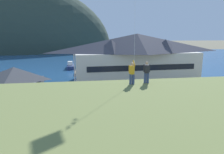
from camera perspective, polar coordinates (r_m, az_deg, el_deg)
The scene contains 20 objects.
ground_plane at distance 23.01m, azimuth -0.04°, elevation -12.72°, with size 600.00×600.00×0.00m, color #66604C.
parking_lot_pad at distance 27.57m, azimuth -1.56°, elevation -8.29°, with size 40.00×20.00×0.10m, color slate.
bay_water at distance 81.29m, azimuth -6.20°, elevation 5.25°, with size 360.00×84.00×0.03m, color navy.
far_hill_west_ridge at distance 144.47m, azimuth -25.76°, elevation 7.11°, with size 119.91×67.95×86.09m, color #2D3D33.
far_hill_east_peak at distance 141.98m, azimuth -25.22°, elevation 7.09°, with size 85.03×71.31×48.68m, color #42513D.
far_hill_center_saddle at distance 140.73m, azimuth -24.26°, elevation 7.14°, with size 113.54×70.82×81.72m, color #2D3D33.
harbor_lodge at distance 42.77m, azimuth 7.16°, elevation 6.12°, with size 27.88×10.68×9.92m.
storage_shed_near_lot at distance 29.13m, azimuth -26.18°, elevation -2.60°, with size 7.03×5.81×5.57m.
wharf_dock at distance 54.81m, azimuth -8.78°, elevation 2.21°, with size 3.20×15.27×0.70m.
moored_boat_wharfside at distance 58.71m, azimuth -12.00°, elevation 3.11°, with size 2.29×6.22×2.16m.
parked_car_front_row_red at distance 22.64m, azimuth -12.15°, elevation -10.49°, with size 4.31×2.28×1.82m.
parked_car_back_row_left at distance 27.57m, azimuth -0.81°, elevation -6.05°, with size 4.31×2.29×1.82m.
parked_car_front_row_silver at distance 28.23m, azimuth -13.72°, elevation -5.97°, with size 4.26×2.17×1.82m.
parked_car_mid_row_near at distance 25.65m, azimuth 22.75°, elevation -8.45°, with size 4.21×2.07×1.82m.
parked_car_corner_spot at distance 32.86m, azimuth 18.67°, elevation -3.70°, with size 4.36×2.38×1.82m.
parked_car_back_row_right at distance 30.55m, azimuth 9.07°, elevation -4.38°, with size 4.26×2.17×1.82m.
parked_car_mid_row_center at distance 23.34m, azimuth 10.81°, elevation -9.73°, with size 4.31×2.28×1.82m.
parking_light_pole at distance 31.78m, azimuth -10.81°, elevation 1.45°, with size 0.24×0.78×6.53m.
person_kite_flyer at distance 15.37m, azimuth 5.83°, elevation 1.35°, with size 0.52×0.66×1.86m.
person_companion at distance 15.95m, azimuth 10.02°, elevation 1.56°, with size 0.55×0.40×1.74m.
Camera 1 is at (-3.02, -20.66, 9.67)m, focal length 31.53 mm.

